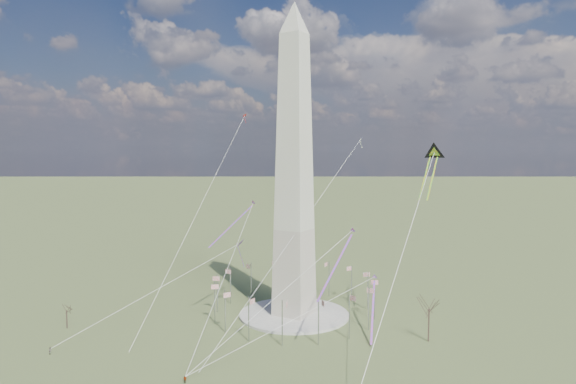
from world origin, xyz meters
The scene contains 15 objects.
ground centered at (0.00, 0.00, 0.00)m, with size 2000.00×2000.00×0.00m, color #565F2F.
plaza centered at (0.00, 0.00, 0.40)m, with size 36.00×36.00×0.80m, color beige.
washington_monument centered at (0.00, 0.00, 47.95)m, with size 15.56×15.56×100.00m.
flagpole_ring centered at (0.00, 0.00, 7.27)m, with size 54.40×54.40×13.00m.
tree_near centered at (44.21, -0.07, 10.19)m, with size 8.16×8.16×14.28m.
tree_far centered at (-54.01, -45.64, 6.01)m, with size 4.82×4.82×8.44m.
person_west centered at (-40.39, -60.66, 0.94)m, with size 0.92×0.71×1.88m, color gray.
person_centre centered at (2.18, -55.20, 0.89)m, with size 1.05×0.44×1.79m, color gray.
kite_delta_black centered at (40.29, 15.81, 52.72)m, with size 7.51×19.93×16.40m.
kite_diamond_purple centered at (-24.01, 3.37, 20.36)m, with size 1.83×3.27×10.17m.
kite_streamer_left centered at (21.23, -9.41, 24.82)m, with size 2.30×24.48×16.81m.
kite_streamer_mid centered at (-15.53, -9.53, 32.23)m, with size 5.27×19.33×13.41m.
kite_streamer_right centered at (27.06, 1.01, 9.32)m, with size 8.34×20.97×14.94m.
kite_small_red centered at (-44.71, 35.80, 68.30)m, with size 1.27×1.88×3.99m.
kite_small_white centered at (3.85, 45.72, 58.13)m, with size 1.42×1.62×4.40m.
Camera 1 is at (81.95, -142.78, 54.89)m, focal length 32.00 mm.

